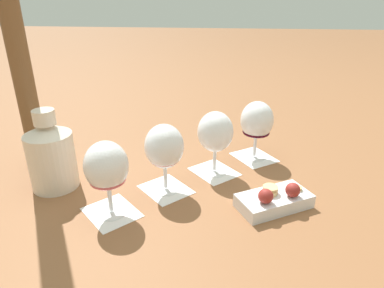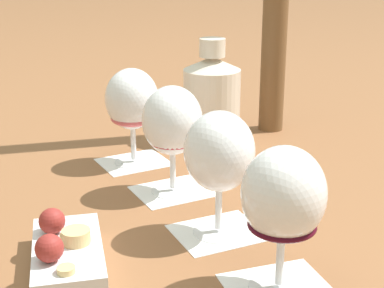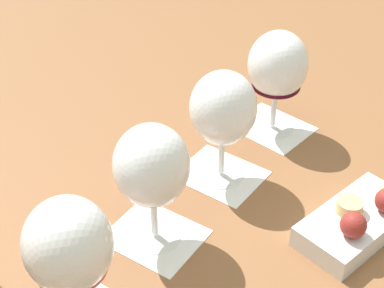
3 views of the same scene
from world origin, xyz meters
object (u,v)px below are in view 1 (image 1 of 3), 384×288
at_px(ceramic_vase, 51,155).
at_px(wine_glass_3, 257,122).
at_px(umbrella_pole, 9,10).
at_px(snack_dish, 275,199).
at_px(wine_glass_1, 164,149).
at_px(wine_glass_0, 107,169).
at_px(wine_glass_2, 215,135).

bearing_deg(ceramic_vase, wine_glass_3, -67.17).
bearing_deg(ceramic_vase, umbrella_pole, 43.15).
height_order(wine_glass_3, snack_dish, wine_glass_3).
bearing_deg(wine_glass_1, wine_glass_3, -48.47).
distance_m(wine_glass_0, wine_glass_2, 0.31).
relative_size(wine_glass_0, wine_glass_3, 1.00).
xyz_separation_m(wine_glass_1, umbrella_pole, (0.09, 0.38, 0.30)).
relative_size(wine_glass_3, ceramic_vase, 0.84).
bearing_deg(snack_dish, ceramic_vase, 85.82).
height_order(wine_glass_1, wine_glass_3, same).
bearing_deg(wine_glass_1, ceramic_vase, 92.19).
xyz_separation_m(ceramic_vase, snack_dish, (-0.04, -0.54, -0.07)).
distance_m(wine_glass_2, snack_dish, 0.23).
bearing_deg(ceramic_vase, wine_glass_2, -73.89).
distance_m(wine_glass_2, ceramic_vase, 0.41).
xyz_separation_m(wine_glass_3, ceramic_vase, (-0.22, 0.51, -0.02)).
xyz_separation_m(wine_glass_0, wine_glass_3, (0.31, -0.33, 0.00)).
height_order(wine_glass_2, wine_glass_3, same).
relative_size(wine_glass_2, ceramic_vase, 0.84).
height_order(wine_glass_1, wine_glass_2, same).
relative_size(wine_glass_0, umbrella_pole, 0.21).
bearing_deg(wine_glass_2, wine_glass_0, 133.98).
distance_m(wine_glass_3, umbrella_pole, 0.69).
relative_size(wine_glass_2, umbrella_pole, 0.21).
bearing_deg(wine_glass_1, umbrella_pole, 76.04).
height_order(wine_glass_0, wine_glass_3, same).
bearing_deg(wine_glass_3, umbrella_pole, 100.26).
relative_size(wine_glass_1, wine_glass_2, 1.00).
xyz_separation_m(wine_glass_3, snack_dish, (-0.25, -0.03, -0.09)).
bearing_deg(snack_dish, wine_glass_0, 99.19).
bearing_deg(umbrella_pole, wine_glass_0, -126.53).
bearing_deg(wine_glass_1, wine_glass_0, 136.34).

